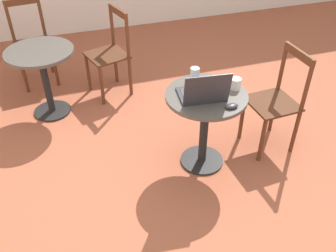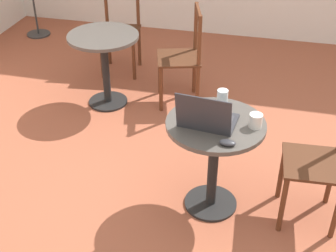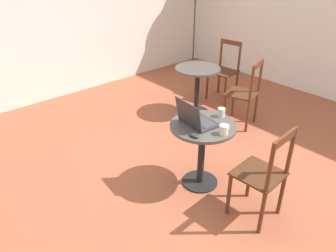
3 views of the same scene
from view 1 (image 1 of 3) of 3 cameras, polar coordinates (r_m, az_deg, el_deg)
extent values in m
plane|color=#9E5138|center=(3.35, 6.27, -5.47)|extent=(16.00, 16.00, 0.00)
cylinder|color=black|center=(3.35, 5.15, -5.19)|extent=(0.38, 0.38, 0.02)
cylinder|color=black|center=(3.13, 5.48, -0.66)|extent=(0.07, 0.07, 0.65)
cylinder|color=#4C4742|center=(2.94, 5.87, 4.59)|extent=(0.65, 0.65, 0.03)
cylinder|color=black|center=(4.12, -17.18, 2.24)|extent=(0.38, 0.38, 0.02)
cylinder|color=black|center=(3.94, -18.07, 6.23)|extent=(0.07, 0.07, 0.65)
cylinder|color=#4C4742|center=(3.78, -19.06, 10.64)|extent=(0.65, 0.65, 0.03)
cylinder|color=#562D19|center=(3.31, 14.14, -2.14)|extent=(0.04, 0.04, 0.45)
cylinder|color=#562D19|center=(3.52, 11.19, 1.14)|extent=(0.04, 0.04, 0.45)
cylinder|color=#562D19|center=(3.49, 18.81, -0.79)|extent=(0.04, 0.04, 0.45)
cylinder|color=#562D19|center=(3.70, 15.73, 2.25)|extent=(0.04, 0.04, 0.45)
cube|color=#492715|center=(3.37, 15.61, 3.36)|extent=(0.41, 0.41, 0.02)
cylinder|color=#562D19|center=(3.23, 20.47, 5.84)|extent=(0.04, 0.04, 0.46)
cylinder|color=#562D19|center=(3.45, 17.05, 8.69)|extent=(0.04, 0.04, 0.46)
cube|color=#562D19|center=(3.25, 19.39, 10.27)|extent=(0.37, 0.05, 0.07)
cylinder|color=#562D19|center=(4.46, -16.79, 8.49)|extent=(0.04, 0.04, 0.45)
cylinder|color=#562D19|center=(4.44, -21.08, 7.40)|extent=(0.04, 0.04, 0.45)
cylinder|color=#562D19|center=(4.76, -17.59, 10.24)|extent=(0.04, 0.04, 0.45)
cylinder|color=#562D19|center=(4.75, -21.62, 9.21)|extent=(0.04, 0.04, 0.45)
cube|color=#492715|center=(4.50, -19.90, 11.49)|extent=(0.44, 0.44, 0.02)
cylinder|color=#562D19|center=(4.58, -18.73, 15.50)|extent=(0.04, 0.04, 0.46)
cylinder|color=#562D19|center=(4.56, -23.01, 14.43)|extent=(0.04, 0.04, 0.46)
cube|color=#562D19|center=(4.50, -21.43, 17.24)|extent=(0.07, 0.37, 0.07)
cylinder|color=#562D19|center=(4.00, -10.05, 6.04)|extent=(0.04, 0.04, 0.45)
cylinder|color=#562D19|center=(4.27, -12.06, 7.97)|extent=(0.04, 0.04, 0.45)
cylinder|color=#562D19|center=(4.12, -5.78, 7.48)|extent=(0.04, 0.04, 0.45)
cylinder|color=#562D19|center=(4.39, -7.99, 9.29)|extent=(0.04, 0.04, 0.45)
cube|color=#492715|center=(4.08, -9.29, 10.61)|extent=(0.49, 0.49, 0.02)
cylinder|color=#562D19|center=(3.91, -6.21, 13.53)|extent=(0.04, 0.04, 0.46)
cylinder|color=#562D19|center=(4.19, -8.56, 15.03)|extent=(0.04, 0.04, 0.46)
cube|color=#562D19|center=(3.97, -7.65, 16.89)|extent=(0.36, 0.13, 0.07)
cube|color=#2D2D33|center=(2.91, 5.04, 4.85)|extent=(0.29, 0.37, 0.02)
cube|color=#38383D|center=(2.92, 4.95, 5.23)|extent=(0.17, 0.31, 0.00)
cube|color=#2D2D33|center=(2.72, 6.04, 5.55)|extent=(0.09, 0.35, 0.25)
cube|color=black|center=(2.72, 6.01, 5.62)|extent=(0.08, 0.32, 0.22)
ellipsoid|color=#2D2D33|center=(2.79, 9.68, 3.01)|extent=(0.06, 0.10, 0.03)
cylinder|color=silver|center=(3.01, 10.26, 6.37)|extent=(0.08, 0.08, 0.09)
torus|color=silver|center=(3.04, 9.82, 6.95)|extent=(0.05, 0.01, 0.05)
cylinder|color=silver|center=(3.11, 4.11, 8.05)|extent=(0.08, 0.08, 0.09)
camera|label=2|loc=(1.36, 86.30, 6.08)|focal=50.00mm
camera|label=3|loc=(2.89, 72.77, 11.55)|focal=35.00mm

